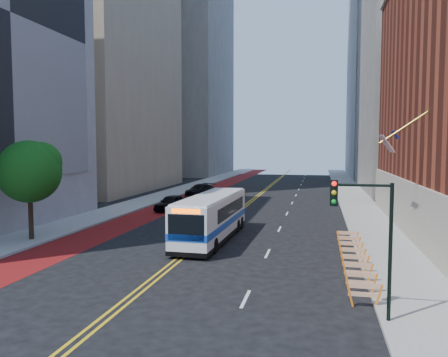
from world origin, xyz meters
TOP-DOWN VIEW (x-y plane):
  - ground at (0.00, 0.00)m, footprint 160.00×160.00m
  - sidewalk_left at (-12.00, 30.00)m, footprint 4.00×140.00m
  - sidewalk_right at (12.00, 30.00)m, footprint 4.00×140.00m
  - bus_lane_paint at (-8.10, 30.00)m, footprint 3.60×140.00m
  - center_line_inner at (-0.18, 30.00)m, footprint 0.14×140.00m
  - center_line_outer at (0.18, 30.00)m, footprint 0.14×140.00m
  - lane_dashes at (4.80, 38.00)m, footprint 0.14×98.20m
  - midrise_right_near at (23.00, 48.00)m, footprint 18.00×26.00m
  - midrise_right_far at (24.00, 78.00)m, footprint 20.00×28.00m
  - midrise_left_far at (-24.00, 78.00)m, footprint 20.00×26.00m
  - construction_barriers at (9.60, 3.42)m, footprint 1.42×10.91m
  - street_tree at (-11.24, 6.04)m, footprint 4.20×4.20m
  - traffic_signal at (9.41, -3.51)m, footprint 2.21×0.34m
  - transit_bus at (0.60, 9.15)m, footprint 2.69×11.35m
  - car_a at (-6.71, 21.51)m, footprint 2.57×4.84m
  - car_b at (-4.20, 29.74)m, footprint 1.50×4.08m
  - car_c at (-7.50, 35.07)m, footprint 3.41×5.50m

SIDE VIEW (x-z plane):
  - ground at x=0.00m, z-range 0.00..0.00m
  - center_line_inner at x=-0.18m, z-range 0.00..0.01m
  - center_line_outer at x=0.18m, z-range 0.00..0.01m
  - bus_lane_paint at x=-8.10m, z-range 0.00..0.01m
  - lane_dashes at x=4.80m, z-range 0.00..0.01m
  - sidewalk_left at x=-12.00m, z-range 0.00..0.15m
  - sidewalk_right at x=12.00m, z-range 0.00..0.15m
  - car_b at x=-4.20m, z-range 0.00..1.34m
  - construction_barriers at x=9.60m, z-range 0.17..1.18m
  - car_c at x=-7.50m, z-range 0.00..1.49m
  - car_a at x=-6.71m, z-range 0.00..1.57m
  - transit_bus at x=0.60m, z-range 0.07..3.18m
  - traffic_signal at x=9.41m, z-range 1.18..6.26m
  - street_tree at x=-11.24m, z-range 1.56..8.26m
  - midrise_right_near at x=23.00m, z-range 0.00..40.00m
  - midrise_right_far at x=24.00m, z-range 0.00..55.00m
  - midrise_left_far at x=-24.00m, z-range 0.00..65.00m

